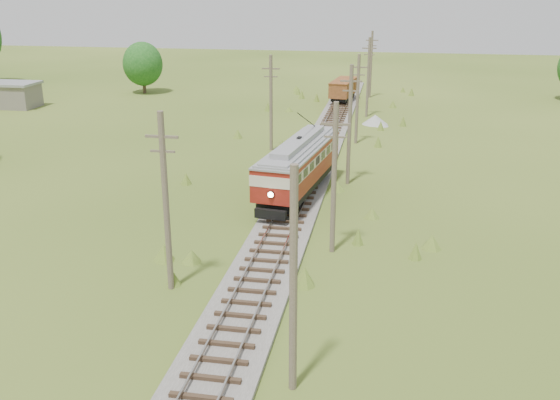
# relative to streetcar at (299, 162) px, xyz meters

# --- Properties ---
(railbed_main) EXTENTS (3.60, 96.00, 0.57)m
(railbed_main) POSITION_rel_streetcar_xyz_m (0.00, 6.90, -2.45)
(railbed_main) COLOR #605B54
(railbed_main) RESTS_ON ground
(streetcar) EXTENTS (4.56, 12.58, 5.69)m
(streetcar) POSITION_rel_streetcar_xyz_m (0.00, 0.00, 0.00)
(streetcar) COLOR black
(streetcar) RESTS_ON ground
(gondola) EXTENTS (3.19, 7.46, 2.40)m
(gondola) POSITION_rel_streetcar_xyz_m (0.00, 38.10, -0.79)
(gondola) COLOR black
(gondola) RESTS_ON ground
(gravel_pile) EXTENTS (2.89, 3.06, 1.05)m
(gravel_pile) POSITION_rel_streetcar_xyz_m (4.63, 25.67, -2.15)
(gravel_pile) COLOR gray
(gravel_pile) RESTS_ON ground
(utility_pole_r_1) EXTENTS (0.30, 0.30, 8.80)m
(utility_pole_r_1) POSITION_rel_streetcar_xyz_m (3.10, -22.10, 1.76)
(utility_pole_r_1) COLOR brown
(utility_pole_r_1) RESTS_ON ground
(utility_pole_r_2) EXTENTS (1.60, 0.30, 8.60)m
(utility_pole_r_2) POSITION_rel_streetcar_xyz_m (3.30, -9.10, 1.78)
(utility_pole_r_2) COLOR brown
(utility_pole_r_2) RESTS_ON ground
(utility_pole_r_3) EXTENTS (1.60, 0.30, 9.00)m
(utility_pole_r_3) POSITION_rel_streetcar_xyz_m (3.20, 3.90, 1.98)
(utility_pole_r_3) COLOR brown
(utility_pole_r_3) RESTS_ON ground
(utility_pole_r_4) EXTENTS (1.60, 0.30, 8.40)m
(utility_pole_r_4) POSITION_rel_streetcar_xyz_m (3.00, 16.90, 1.68)
(utility_pole_r_4) COLOR brown
(utility_pole_r_4) RESTS_ON ground
(utility_pole_r_5) EXTENTS (1.60, 0.30, 8.90)m
(utility_pole_r_5) POSITION_rel_streetcar_xyz_m (3.40, 29.90, 1.93)
(utility_pole_r_5) COLOR brown
(utility_pole_r_5) RESTS_ON ground
(utility_pole_r_6) EXTENTS (1.60, 0.30, 8.70)m
(utility_pole_r_6) POSITION_rel_streetcar_xyz_m (3.20, 42.90, 1.83)
(utility_pole_r_6) COLOR brown
(utility_pole_r_6) RESTS_ON ground
(utility_pole_l_a) EXTENTS (1.60, 0.30, 9.00)m
(utility_pole_l_a) POSITION_rel_streetcar_xyz_m (-4.20, -15.10, 1.98)
(utility_pole_l_a) COLOR brown
(utility_pole_l_a) RESTS_ON ground
(utility_pole_l_b) EXTENTS (1.60, 0.30, 8.60)m
(utility_pole_l_b) POSITION_rel_streetcar_xyz_m (-4.50, 12.90, 1.78)
(utility_pole_l_b) COLOR brown
(utility_pole_l_b) RESTS_ON ground
(tree_mid_a) EXTENTS (5.46, 5.46, 7.03)m
(tree_mid_a) POSITION_rel_streetcar_xyz_m (-28.00, 40.90, 1.38)
(tree_mid_a) COLOR #38281C
(tree_mid_a) RESTS_ON ground
(shed) EXTENTS (6.40, 4.40, 3.10)m
(shed) POSITION_rel_streetcar_xyz_m (-40.00, 27.90, -1.07)
(shed) COLOR slate
(shed) RESTS_ON ground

